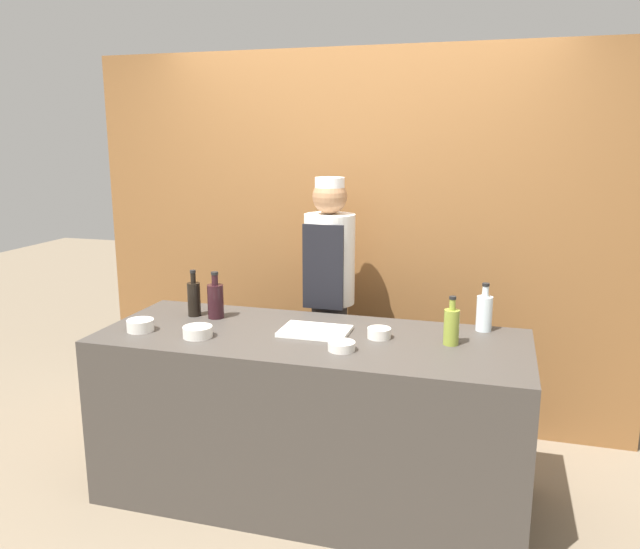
{
  "coord_description": "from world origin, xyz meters",
  "views": [
    {
      "loc": [
        0.88,
        -2.88,
        1.86
      ],
      "look_at": [
        0.0,
        0.17,
        1.16
      ],
      "focal_mm": 35.0,
      "sensor_mm": 36.0,
      "label": 1
    }
  ],
  "objects": [
    {
      "name": "ground_plane",
      "position": [
        0.0,
        0.0,
        0.0
      ],
      "size": [
        14.0,
        14.0,
        0.0
      ],
      "primitive_type": "plane",
      "color": "#756651"
    },
    {
      "name": "cabinet_wall",
      "position": [
        0.0,
        1.06,
        1.2
      ],
      "size": [
        3.54,
        0.18,
        2.4
      ],
      "color": "brown",
      "rests_on": "ground_plane"
    },
    {
      "name": "counter",
      "position": [
        0.0,
        0.0,
        0.44
      ],
      "size": [
        2.16,
        0.83,
        0.88
      ],
      "color": "#3D3833",
      "rests_on": "ground_plane"
    },
    {
      "name": "sauce_bowl_red",
      "position": [
        0.34,
        0.05,
        0.91
      ],
      "size": [
        0.12,
        0.12,
        0.05
      ],
      "color": "silver",
      "rests_on": "counter"
    },
    {
      "name": "sauce_bowl_white",
      "position": [
        0.2,
        -0.18,
        0.91
      ],
      "size": [
        0.13,
        0.13,
        0.04
      ],
      "color": "silver",
      "rests_on": "counter"
    },
    {
      "name": "sauce_bowl_orange",
      "position": [
        -0.54,
        -0.18,
        0.91
      ],
      "size": [
        0.15,
        0.15,
        0.06
      ],
      "color": "silver",
      "rests_on": "counter"
    },
    {
      "name": "sauce_bowl_brown",
      "position": [
        -0.87,
        -0.17,
        0.92
      ],
      "size": [
        0.14,
        0.14,
        0.06
      ],
      "color": "silver",
      "rests_on": "counter"
    },
    {
      "name": "cutting_board",
      "position": [
        0.01,
        0.04,
        0.89
      ],
      "size": [
        0.35,
        0.25,
        0.02
      ],
      "color": "white",
      "rests_on": "counter"
    },
    {
      "name": "bottle_clear",
      "position": [
        0.84,
        0.33,
        0.98
      ],
      "size": [
        0.08,
        0.08,
        0.25
      ],
      "color": "silver",
      "rests_on": "counter"
    },
    {
      "name": "bottle_oil",
      "position": [
        0.69,
        0.05,
        0.98
      ],
      "size": [
        0.07,
        0.07,
        0.24
      ],
      "color": "olive",
      "rests_on": "counter"
    },
    {
      "name": "bottle_wine",
      "position": [
        -0.6,
        0.16,
        0.98
      ],
      "size": [
        0.09,
        0.09,
        0.26
      ],
      "color": "black",
      "rests_on": "counter"
    },
    {
      "name": "bottle_soy",
      "position": [
        -0.73,
        0.16,
        0.99
      ],
      "size": [
        0.07,
        0.07,
        0.26
      ],
      "color": "black",
      "rests_on": "counter"
    },
    {
      "name": "chef_center",
      "position": [
        -0.08,
        0.64,
        0.9
      ],
      "size": [
        0.3,
        0.3,
        1.63
      ],
      "color": "#28282D",
      "rests_on": "ground_plane"
    }
  ]
}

